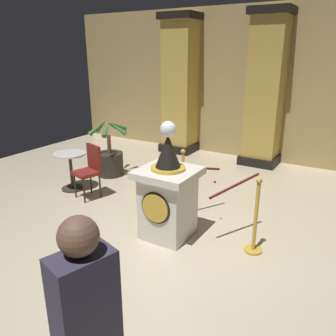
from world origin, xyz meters
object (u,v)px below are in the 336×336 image
object	(u,v)px
pedestal_clock	(168,195)
potted_palm_left	(110,158)
cafe_table	(71,166)
cafe_chair_red	(90,167)
stanchion_far	(183,186)
stanchion_near	(255,227)

from	to	relation	value
pedestal_clock	potted_palm_left	bearing A→B (deg)	146.80
potted_palm_left	cafe_table	size ratio (longest dim) A/B	1.70
pedestal_clock	potted_palm_left	world-z (taller)	pedestal_clock
cafe_table	cafe_chair_red	distance (m)	0.59
cafe_table	cafe_chair_red	size ratio (longest dim) A/B	0.75
pedestal_clock	stanchion_far	world-z (taller)	pedestal_clock
pedestal_clock	cafe_table	size ratio (longest dim) A/B	2.30
stanchion_near	potted_palm_left	xyz separation A→B (m)	(-3.57, 1.33, 0.00)
cafe_table	cafe_chair_red	xyz separation A→B (m)	(0.57, -0.08, 0.11)
pedestal_clock	potted_palm_left	size ratio (longest dim) A/B	1.36
pedestal_clock	stanchion_near	size ratio (longest dim) A/B	1.60
stanchion_far	cafe_table	distance (m)	2.21
stanchion_far	cafe_table	size ratio (longest dim) A/B	1.38
pedestal_clock	stanchion_far	xyz separation A→B (m)	(-0.33, 1.03, -0.29)
stanchion_far	cafe_table	bearing A→B (deg)	-167.39
potted_palm_left	cafe_chair_red	distance (m)	1.21
stanchion_near	pedestal_clock	bearing A→B (deg)	-168.75
pedestal_clock	stanchion_near	bearing A→B (deg)	11.25
cafe_table	potted_palm_left	bearing A→B (deg)	84.67
stanchion_far	potted_palm_left	xyz separation A→B (m)	(-2.06, 0.53, 0.02)
pedestal_clock	stanchion_far	bearing A→B (deg)	107.77
pedestal_clock	cafe_table	bearing A→B (deg)	167.48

